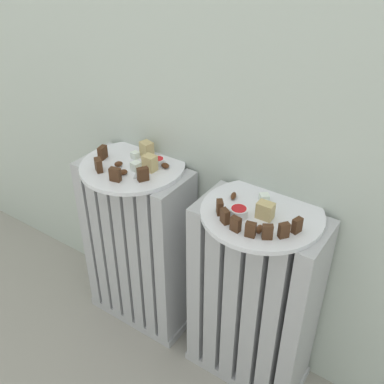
{
  "coord_description": "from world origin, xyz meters",
  "views": [
    {
      "loc": [
        0.58,
        -0.57,
        1.26
      ],
      "look_at": [
        0.0,
        0.28,
        0.59
      ],
      "focal_mm": 42.1,
      "sensor_mm": 36.0,
      "label": 1
    }
  ],
  "objects_px": {
    "radiator_right": "(253,301)",
    "jam_bowl_right": "(239,212)",
    "fork": "(139,168)",
    "jam_bowl_left": "(158,161)",
    "radiator_left": "(139,248)",
    "plate_left": "(133,166)",
    "plate_right": "(262,213)"
  },
  "relations": [
    {
      "from": "jam_bowl_left",
      "to": "fork",
      "type": "xyz_separation_m",
      "value": [
        -0.03,
        -0.05,
        -0.01
      ]
    },
    {
      "from": "radiator_right",
      "to": "jam_bowl_right",
      "type": "xyz_separation_m",
      "value": [
        -0.04,
        -0.05,
        0.33
      ]
    },
    {
      "from": "plate_right",
      "to": "jam_bowl_right",
      "type": "relative_size",
      "value": 6.89
    },
    {
      "from": "jam_bowl_right",
      "to": "radiator_right",
      "type": "bearing_deg",
      "value": 51.59
    },
    {
      "from": "plate_right",
      "to": "jam_bowl_left",
      "type": "bearing_deg",
      "value": 173.15
    },
    {
      "from": "jam_bowl_left",
      "to": "plate_right",
      "type": "bearing_deg",
      "value": -6.85
    },
    {
      "from": "plate_right",
      "to": "fork",
      "type": "xyz_separation_m",
      "value": [
        -0.39,
        -0.01,
        0.01
      ]
    },
    {
      "from": "radiator_right",
      "to": "jam_bowl_left",
      "type": "bearing_deg",
      "value": 173.15
    },
    {
      "from": "jam_bowl_left",
      "to": "fork",
      "type": "bearing_deg",
      "value": -118.23
    },
    {
      "from": "radiator_right",
      "to": "jam_bowl_left",
      "type": "relative_size",
      "value": 16.22
    },
    {
      "from": "radiator_right",
      "to": "plate_right",
      "type": "height_order",
      "value": "plate_right"
    },
    {
      "from": "radiator_left",
      "to": "fork",
      "type": "height_order",
      "value": "fork"
    },
    {
      "from": "radiator_right",
      "to": "radiator_left",
      "type": "bearing_deg",
      "value": 180.0
    },
    {
      "from": "plate_right",
      "to": "jam_bowl_right",
      "type": "bearing_deg",
      "value": -128.41
    },
    {
      "from": "plate_right",
      "to": "radiator_left",
      "type": "bearing_deg",
      "value": 180.0
    },
    {
      "from": "radiator_left",
      "to": "radiator_right",
      "type": "xyz_separation_m",
      "value": [
        0.42,
        -0.0,
        -0.0
      ]
    },
    {
      "from": "plate_right",
      "to": "fork",
      "type": "height_order",
      "value": "fork"
    },
    {
      "from": "radiator_left",
      "to": "radiator_right",
      "type": "relative_size",
      "value": 1.0
    },
    {
      "from": "radiator_right",
      "to": "fork",
      "type": "xyz_separation_m",
      "value": [
        -0.39,
        -0.01,
        0.32
      ]
    },
    {
      "from": "jam_bowl_left",
      "to": "jam_bowl_right",
      "type": "relative_size",
      "value": 0.82
    },
    {
      "from": "jam_bowl_left",
      "to": "fork",
      "type": "relative_size",
      "value": 0.4
    },
    {
      "from": "plate_left",
      "to": "radiator_right",
      "type": "bearing_deg",
      "value": -0.0
    },
    {
      "from": "jam_bowl_right",
      "to": "fork",
      "type": "distance_m",
      "value": 0.35
    },
    {
      "from": "plate_left",
      "to": "fork",
      "type": "relative_size",
      "value": 3.36
    },
    {
      "from": "fork",
      "to": "radiator_right",
      "type": "bearing_deg",
      "value": 1.3
    },
    {
      "from": "fork",
      "to": "jam_bowl_left",
      "type": "bearing_deg",
      "value": 61.77
    },
    {
      "from": "jam_bowl_left",
      "to": "jam_bowl_right",
      "type": "xyz_separation_m",
      "value": [
        0.32,
        -0.09,
        0.0
      ]
    },
    {
      "from": "plate_left",
      "to": "jam_bowl_right",
      "type": "relative_size",
      "value": 6.89
    },
    {
      "from": "radiator_left",
      "to": "fork",
      "type": "distance_m",
      "value": 0.32
    },
    {
      "from": "radiator_right",
      "to": "fork",
      "type": "relative_size",
      "value": 6.5
    },
    {
      "from": "radiator_right",
      "to": "plate_left",
      "type": "bearing_deg",
      "value": 180.0
    },
    {
      "from": "jam_bowl_right",
      "to": "jam_bowl_left",
      "type": "bearing_deg",
      "value": 163.77
    }
  ]
}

